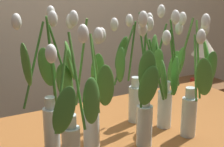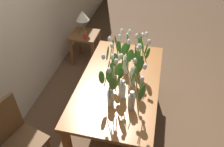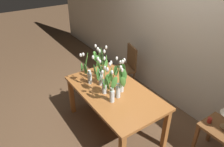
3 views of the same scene
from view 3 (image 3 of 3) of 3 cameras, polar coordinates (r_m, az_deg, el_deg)
name	(u,v)px [view 3 (image 3 of 3)]	position (r m, az deg, el deg)	size (l,w,h in m)	color
ground_plane	(114,127)	(3.61, 0.50, -14.35)	(18.00, 18.00, 0.00)	brown
room_wall_rear	(180,34)	(3.70, 18.16, 10.13)	(9.00, 0.10, 2.70)	beige
dining_table	(114,96)	(3.19, 0.56, -6.08)	(1.60, 0.90, 0.74)	#A3602D
tulip_vase_0	(100,73)	(3.15, -3.24, 0.16)	(0.21, 0.24, 0.58)	silver
tulip_vase_1	(121,78)	(2.99, 2.56, -1.19)	(0.29, 0.17, 0.58)	silver
tulip_vase_2	(88,74)	(3.22, -6.67, -0.10)	(0.19, 0.17, 0.56)	silver
tulip_vase_3	(118,85)	(2.89, 1.74, -3.27)	(0.25, 0.19, 0.55)	silver
tulip_vase_4	(110,88)	(2.78, -0.48, -4.00)	(0.22, 0.19, 0.57)	silver
tulip_vase_5	(103,82)	(2.96, -2.49, -2.21)	(0.20, 0.17, 0.58)	silver
tulip_vase_6	(101,66)	(3.29, -2.98, 1.97)	(0.25, 0.22, 0.59)	silver
dining_chair	(127,65)	(4.28, 4.08, 2.24)	(0.49, 0.49, 0.93)	brown
side_table	(219,133)	(3.26, 27.15, -14.29)	(0.44, 0.44, 0.55)	brown
pillar_candle	(210,120)	(3.15, 25.12, -11.49)	(0.06, 0.06, 0.07)	#B72D23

